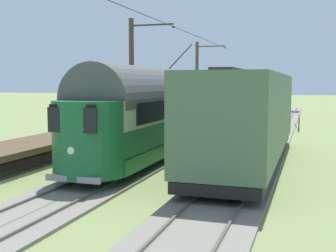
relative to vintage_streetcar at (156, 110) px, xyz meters
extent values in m
plane|color=olive|center=(0.00, -3.47, -2.25)|extent=(220.00, 220.00, 0.00)
cube|color=slate|center=(-4.60, -3.47, -2.20)|extent=(2.80, 80.00, 0.10)
cube|color=#59544C|center=(-3.88, -3.47, -2.11)|extent=(0.07, 80.00, 0.08)
cube|color=#59544C|center=(-5.31, -3.47, -2.11)|extent=(0.07, 80.00, 0.08)
cube|color=#47331E|center=(-4.60, -35.47, -2.15)|extent=(2.50, 0.24, 0.08)
cube|color=#47331E|center=(-4.60, -34.82, -2.15)|extent=(2.50, 0.24, 0.08)
cube|color=#47331E|center=(-4.60, -34.17, -2.15)|extent=(2.50, 0.24, 0.08)
cube|color=#47331E|center=(-4.60, -33.52, -2.15)|extent=(2.50, 0.24, 0.08)
cube|color=#47331E|center=(-4.60, -32.87, -2.15)|extent=(2.50, 0.24, 0.08)
cube|color=slate|center=(0.00, -3.47, -2.20)|extent=(2.80, 80.00, 0.10)
cube|color=#59544C|center=(0.72, -3.47, -2.11)|extent=(0.07, 80.00, 0.08)
cube|color=#59544C|center=(-0.72, -3.47, -2.11)|extent=(0.07, 80.00, 0.08)
cube|color=#47331E|center=(0.00, -35.47, -2.15)|extent=(2.50, 0.24, 0.08)
cube|color=#47331E|center=(0.00, -34.82, -2.15)|extent=(2.50, 0.24, 0.08)
cube|color=#47331E|center=(0.00, -34.17, -2.15)|extent=(2.50, 0.24, 0.08)
cube|color=#47331E|center=(0.00, -33.52, -2.15)|extent=(2.50, 0.24, 0.08)
cube|color=#47331E|center=(0.00, -32.87, -2.15)|extent=(2.50, 0.24, 0.08)
cube|color=slate|center=(4.60, -3.47, -2.20)|extent=(2.80, 80.00, 0.10)
cube|color=#59544C|center=(5.31, -3.47, -2.11)|extent=(0.07, 80.00, 0.08)
cube|color=#59544C|center=(3.88, -3.47, -2.11)|extent=(0.07, 80.00, 0.08)
cube|color=#47331E|center=(4.60, -35.47, -2.15)|extent=(2.50, 0.24, 0.08)
cube|color=#47331E|center=(4.60, -34.82, -2.15)|extent=(2.50, 0.24, 0.08)
cube|color=#47331E|center=(4.60, -34.17, -2.15)|extent=(2.50, 0.24, 0.08)
cube|color=#47331E|center=(4.60, -33.52, -2.15)|extent=(2.50, 0.24, 0.08)
cube|color=#47331E|center=(4.60, -32.87, -2.15)|extent=(2.50, 0.24, 0.08)
cube|color=#196033|center=(0.00, -0.01, -1.55)|extent=(2.65, 13.47, 0.55)
cube|color=#196033|center=(0.00, -0.01, -0.80)|extent=(2.55, 13.47, 0.95)
cube|color=#B7C699|center=(0.00, -0.01, 0.20)|extent=(2.55, 13.47, 1.05)
cylinder|color=#4C4C4C|center=(0.00, -0.01, 0.73)|extent=(2.65, 13.20, 2.65)
cylinder|color=#196033|center=(0.00, 6.68, -0.55)|extent=(2.55, 2.55, 2.55)
cylinder|color=#196033|center=(0.00, -6.69, -0.55)|extent=(2.55, 2.55, 2.55)
cube|color=black|center=(0.00, 7.81, 0.46)|extent=(1.63, 0.08, 0.36)
cube|color=black|center=(0.00, 7.85, 0.15)|extent=(1.73, 0.06, 0.80)
cube|color=black|center=(1.29, -0.01, 0.20)|extent=(0.04, 11.31, 0.80)
cube|color=black|center=(-1.29, -0.01, 0.20)|extent=(0.04, 11.31, 0.80)
cylinder|color=silver|center=(0.00, 7.94, -0.80)|extent=(0.24, 0.06, 0.24)
cube|color=gray|center=(0.00, 7.88, -1.72)|extent=(1.94, 0.12, 0.20)
cylinder|color=black|center=(0.00, -4.29, 2.87)|extent=(0.07, 4.54, 1.70)
cylinder|color=black|center=(0.72, 4.30, -1.69)|extent=(0.10, 0.76, 0.76)
cylinder|color=black|center=(-0.72, 4.30, -1.69)|extent=(0.10, 0.76, 0.76)
cylinder|color=black|center=(0.72, -4.32, -1.69)|extent=(0.10, 0.76, 0.76)
cylinder|color=black|center=(-0.72, -4.32, -1.69)|extent=(0.10, 0.76, 0.76)
cube|color=#4C6B4C|center=(-4.60, 0.99, 0.08)|extent=(2.90, 14.21, 3.20)
cube|color=#332D28|center=(-4.60, 0.99, 1.74)|extent=(0.70, 12.79, 0.08)
cube|color=black|center=(-4.60, 0.99, -1.72)|extent=(2.70, 14.21, 0.36)
cube|color=black|center=(-3.12, 0.99, -0.18)|extent=(0.06, 2.20, 2.56)
cylinder|color=black|center=(-3.88, 5.96, -1.65)|extent=(0.10, 0.84, 0.84)
cylinder|color=black|center=(-5.31, 5.96, -1.65)|extent=(0.10, 0.84, 0.84)
cylinder|color=black|center=(-3.88, -3.99, -1.65)|extent=(0.10, 0.84, 0.84)
cylinder|color=black|center=(-5.31, -3.99, -1.65)|extent=(0.10, 0.84, 0.84)
cube|color=brown|center=(4.60, 3.20, -1.40)|extent=(2.80, 12.45, 0.25)
cube|color=#33281E|center=(4.60, -2.83, -0.87)|extent=(2.80, 0.10, 0.80)
cylinder|color=black|center=(3.88, -1.16, -1.65)|extent=(0.10, 0.84, 0.84)
cylinder|color=black|center=(5.31, -1.16, -1.65)|extent=(0.10, 0.84, 0.84)
cylinder|color=#4C3D28|center=(2.45, -17.39, 1.31)|extent=(0.28, 0.28, 7.12)
cylinder|color=#2D2D2D|center=(1.22, -17.39, 4.46)|extent=(2.45, 0.10, 0.10)
sphere|color=#334733|center=(0.00, -17.39, 4.31)|extent=(0.16, 0.16, 0.16)
cylinder|color=#4C3D28|center=(2.45, -2.75, 1.31)|extent=(0.28, 0.28, 7.12)
cylinder|color=#2D2D2D|center=(1.22, -2.75, 4.46)|extent=(2.45, 0.10, 0.10)
sphere|color=#334733|center=(0.00, -2.75, 4.31)|extent=(0.16, 0.16, 0.16)
cylinder|color=black|center=(0.00, -2.75, 4.31)|extent=(0.03, 33.27, 0.03)
cylinder|color=black|center=(1.22, -17.39, 4.46)|extent=(2.45, 0.02, 0.02)
cylinder|color=black|center=(-6.33, -13.41, -1.70)|extent=(0.08, 0.08, 1.10)
cylinder|color=red|center=(-6.33, -13.41, -1.03)|extent=(0.30, 0.30, 0.03)
cylinder|color=#262626|center=(-6.15, -13.41, -1.90)|extent=(0.33, 0.04, 0.54)
camera|label=1|loc=(-7.11, 19.82, 1.32)|focal=46.51mm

